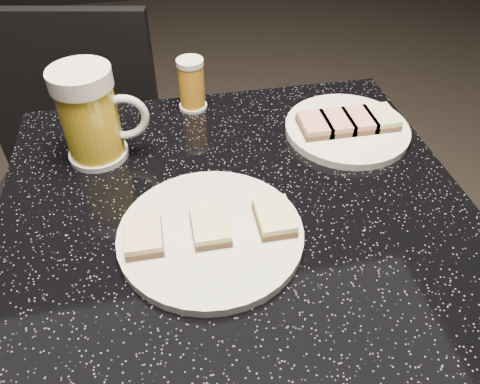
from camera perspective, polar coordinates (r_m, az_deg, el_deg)
name	(u,v)px	position (r m, az deg, el deg)	size (l,w,h in m)	color
plate_large	(211,234)	(0.65, -3.59, -5.18)	(0.26, 0.26, 0.01)	silver
plate_small	(347,129)	(0.86, 12.88, 7.49)	(0.22, 0.22, 0.01)	white
table	(240,312)	(0.87, 0.00, -14.39)	(0.70, 0.70, 0.75)	black
beer_mug	(91,115)	(0.78, -17.67, 8.91)	(0.14, 0.10, 0.16)	silver
beer_tumbler	(192,84)	(0.89, -5.93, 12.91)	(0.05, 0.05, 0.10)	white
chair	(74,184)	(1.18, -19.55, 0.91)	(0.47, 0.47, 0.87)	black
canapes_on_plate_large	(210,226)	(0.64, -3.65, -4.18)	(0.23, 0.07, 0.02)	#4C3521
canapes_on_plate_small	(348,121)	(0.85, 13.05, 8.39)	(0.17, 0.07, 0.02)	#4C3521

